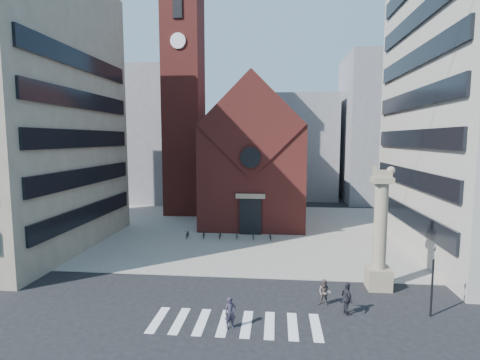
% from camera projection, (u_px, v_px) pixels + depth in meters
% --- Properties ---
extents(ground, '(120.00, 120.00, 0.00)m').
position_uv_depth(ground, '(232.00, 301.00, 24.38)').
color(ground, black).
rests_on(ground, ground).
extents(piazza, '(46.00, 30.00, 0.05)m').
position_uv_depth(piazza, '(252.00, 230.00, 43.17)').
color(piazza, '#9B948D').
rests_on(piazza, ground).
extents(zebra_crossing, '(10.20, 3.20, 0.01)m').
position_uv_depth(zebra_crossing, '(235.00, 323.00, 21.36)').
color(zebra_crossing, white).
rests_on(zebra_crossing, ground).
extents(church, '(12.00, 16.65, 18.00)m').
position_uv_depth(church, '(255.00, 158.00, 48.27)').
color(church, maroon).
rests_on(church, ground).
extents(campanile, '(5.50, 5.50, 31.20)m').
position_uv_depth(campanile, '(184.00, 100.00, 51.31)').
color(campanile, maroon).
rests_on(campanile, ground).
extents(bg_block_left, '(16.00, 14.00, 22.00)m').
position_uv_depth(bg_block_left, '(145.00, 136.00, 64.69)').
color(bg_block_left, gray).
rests_on(bg_block_left, ground).
extents(bg_block_mid, '(14.00, 12.00, 18.00)m').
position_uv_depth(bg_block_mid, '(295.00, 147.00, 67.31)').
color(bg_block_mid, gray).
rests_on(bg_block_mid, ground).
extents(bg_block_right, '(16.00, 14.00, 24.00)m').
position_uv_depth(bg_block_right, '(393.00, 130.00, 62.45)').
color(bg_block_right, gray).
rests_on(bg_block_right, ground).
extents(lion_column, '(1.63, 1.60, 8.68)m').
position_uv_depth(lion_column, '(380.00, 241.00, 25.99)').
color(lion_column, gray).
rests_on(lion_column, ground).
extents(traffic_light, '(0.13, 0.16, 4.30)m').
position_uv_depth(traffic_light, '(432.00, 279.00, 21.97)').
color(traffic_light, black).
rests_on(traffic_light, ground).
extents(pedestrian_0, '(0.77, 0.66, 1.78)m').
position_uv_depth(pedestrian_0, '(230.00, 313.00, 20.71)').
color(pedestrian_0, '#2C2736').
rests_on(pedestrian_0, ground).
extents(pedestrian_1, '(0.99, 0.89, 1.68)m').
position_uv_depth(pedestrian_1, '(325.00, 293.00, 23.58)').
color(pedestrian_1, '#5C4D49').
rests_on(pedestrian_1, ground).
extents(pedestrian_2, '(0.82, 1.25, 1.98)m').
position_uv_depth(pedestrian_2, '(347.00, 299.00, 22.35)').
color(pedestrian_2, '#222229').
rests_on(pedestrian_2, ground).
extents(scooter_0, '(0.68, 1.58, 0.81)m').
position_uv_depth(scooter_0, '(187.00, 234.00, 39.67)').
color(scooter_0, black).
rests_on(scooter_0, piazza).
extents(scooter_1, '(0.56, 1.53, 0.90)m').
position_uv_depth(scooter_1, '(204.00, 234.00, 39.50)').
color(scooter_1, black).
rests_on(scooter_1, piazza).
extents(scooter_2, '(0.68, 1.58, 0.81)m').
position_uv_depth(scooter_2, '(220.00, 235.00, 39.33)').
color(scooter_2, black).
rests_on(scooter_2, piazza).
extents(scooter_3, '(0.56, 1.53, 0.90)m').
position_uv_depth(scooter_3, '(237.00, 235.00, 39.15)').
color(scooter_3, black).
rests_on(scooter_3, piazza).
extents(scooter_4, '(0.68, 1.58, 0.81)m').
position_uv_depth(scooter_4, '(253.00, 235.00, 38.99)').
color(scooter_4, black).
rests_on(scooter_4, piazza).
extents(scooter_5, '(0.56, 1.53, 0.90)m').
position_uv_depth(scooter_5, '(270.00, 235.00, 38.81)').
color(scooter_5, black).
rests_on(scooter_5, piazza).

